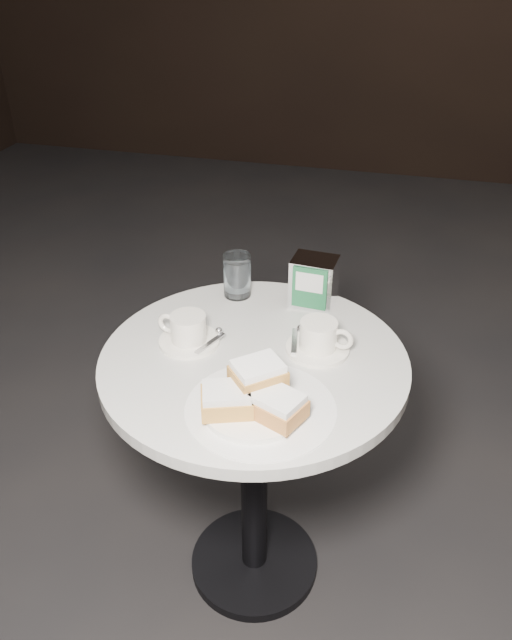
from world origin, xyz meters
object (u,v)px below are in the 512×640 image
(beignet_plate, at_px, (254,398))
(water_glass_left, at_px, (237,276))
(water_glass_right, at_px, (304,286))
(coffee_cup_left, at_px, (188,331))
(napkin_dispenser, at_px, (314,282))
(coffee_cup_right, at_px, (319,338))
(cafe_table, at_px, (254,422))

(beignet_plate, relative_size, water_glass_left, 1.92)
(beignet_plate, bearing_deg, water_glass_right, 87.94)
(water_glass_left, distance_m, water_glass_right, 0.18)
(coffee_cup_left, height_order, napkin_dispenser, napkin_dispenser)
(water_glass_right, bearing_deg, napkin_dispenser, 12.84)
(coffee_cup_right, bearing_deg, water_glass_right, 115.84)
(water_glass_left, bearing_deg, water_glass_right, -0.60)
(napkin_dispenser, bearing_deg, cafe_table, -104.24)
(beignet_plate, height_order, coffee_cup_left, beignet_plate)
(coffee_cup_right, relative_size, water_glass_right, 1.49)
(cafe_table, relative_size, water_glass_left, 6.44)
(water_glass_left, relative_size, water_glass_right, 1.08)
(beignet_plate, relative_size, coffee_cup_left, 1.41)
(napkin_dispenser, bearing_deg, coffee_cup_left, -130.97)
(cafe_table, relative_size, water_glass_right, 6.93)
(coffee_cup_left, height_order, water_glass_right, water_glass_right)
(coffee_cup_left, bearing_deg, water_glass_right, 53.83)
(beignet_plate, distance_m, water_glass_right, 0.44)
(beignet_plate, distance_m, coffee_cup_left, 0.29)
(coffee_cup_left, relative_size, coffee_cup_right, 0.98)
(coffee_cup_left, distance_m, water_glass_left, 0.25)
(coffee_cup_left, xyz_separation_m, napkin_dispenser, (0.25, 0.25, 0.03))
(coffee_cup_right, distance_m, water_glass_left, 0.32)
(beignet_plate, bearing_deg, coffee_cup_right, 70.04)
(cafe_table, bearing_deg, water_glass_left, 113.43)
(cafe_table, xyz_separation_m, coffee_cup_right, (0.14, 0.06, 0.23))
(water_glass_right, xyz_separation_m, napkin_dispenser, (0.02, 0.01, 0.01))
(coffee_cup_right, xyz_separation_m, napkin_dispenser, (-0.05, 0.20, 0.03))
(beignet_plate, xyz_separation_m, coffee_cup_left, (-0.21, 0.20, -0.00))
(coffee_cup_right, bearing_deg, napkin_dispenser, 109.05)
(coffee_cup_right, height_order, water_glass_right, water_glass_right)
(coffee_cup_right, bearing_deg, coffee_cup_left, -166.13)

